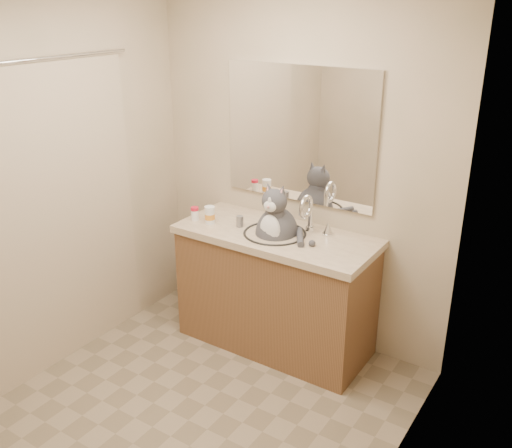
{
  "coord_description": "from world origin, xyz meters",
  "views": [
    {
      "loc": [
        1.78,
        -2.0,
        2.3
      ],
      "look_at": [
        0.05,
        0.65,
        1.03
      ],
      "focal_mm": 40.0,
      "sensor_mm": 36.0,
      "label": 1
    }
  ],
  "objects_px": {
    "cat": "(276,231)",
    "pill_bottle_orange": "(210,215)",
    "pill_bottle_redcap": "(195,214)",
    "grey_canister": "(240,221)"
  },
  "relations": [
    {
      "from": "pill_bottle_redcap",
      "to": "pill_bottle_orange",
      "type": "relative_size",
      "value": 0.79
    },
    {
      "from": "cat",
      "to": "pill_bottle_orange",
      "type": "height_order",
      "value": "cat"
    },
    {
      "from": "pill_bottle_redcap",
      "to": "grey_canister",
      "type": "distance_m",
      "value": 0.34
    },
    {
      "from": "pill_bottle_redcap",
      "to": "grey_canister",
      "type": "bearing_deg",
      "value": 12.13
    },
    {
      "from": "pill_bottle_redcap",
      "to": "grey_canister",
      "type": "height_order",
      "value": "pill_bottle_redcap"
    },
    {
      "from": "grey_canister",
      "to": "pill_bottle_orange",
      "type": "bearing_deg",
      "value": -164.54
    },
    {
      "from": "cat",
      "to": "pill_bottle_redcap",
      "type": "xyz_separation_m",
      "value": [
        -0.6,
        -0.1,
        0.03
      ]
    },
    {
      "from": "cat",
      "to": "grey_canister",
      "type": "distance_m",
      "value": 0.27
    },
    {
      "from": "cat",
      "to": "pill_bottle_redcap",
      "type": "distance_m",
      "value": 0.61
    },
    {
      "from": "pill_bottle_redcap",
      "to": "cat",
      "type": "bearing_deg",
      "value": 9.98
    }
  ]
}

